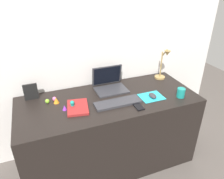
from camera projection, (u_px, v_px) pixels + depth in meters
name	position (u px, v px, depth m)	size (l,w,h in m)	color
ground_plane	(109.00, 159.00, 2.27)	(6.00, 6.00, 0.00)	#59514C
back_wall	(96.00, 77.00, 2.20)	(2.81, 0.05, 1.59)	silver
desk	(109.00, 131.00, 2.09)	(1.61, 0.67, 0.74)	black
laptop	(109.00, 83.00, 2.07)	(0.30, 0.25, 0.21)	#333338
keyboard	(118.00, 103.00, 1.84)	(0.41, 0.13, 0.02)	#333338
mousepad	(151.00, 97.00, 1.95)	(0.21, 0.17, 0.00)	#28B7CC
mouse	(153.00, 96.00, 1.93)	(0.06, 0.10, 0.03)	#333338
cell_phone	(138.00, 106.00, 1.80)	(0.06, 0.13, 0.01)	black
desk_lamp	(163.00, 65.00, 2.21)	(0.11, 0.17, 0.34)	#A5844C
notebook_pad	(78.00, 107.00, 1.78)	(0.17, 0.24, 0.02)	maroon
picture_frame	(31.00, 92.00, 1.88)	(0.12, 0.02, 0.15)	black
coffee_mug	(181.00, 93.00, 1.93)	(0.07, 0.07, 0.09)	teal
toy_figurine_orange	(56.00, 100.00, 1.85)	(0.05, 0.05, 0.05)	orange
toy_figurine_purple	(65.00, 108.00, 1.75)	(0.04, 0.04, 0.04)	purple
toy_figurine_teal	(72.00, 104.00, 1.78)	(0.04, 0.04, 0.06)	teal
toy_figurine_pink	(54.00, 99.00, 1.88)	(0.03, 0.03, 0.04)	pink
toy_figurine_lime	(47.00, 101.00, 1.85)	(0.03, 0.03, 0.04)	#8CDB33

